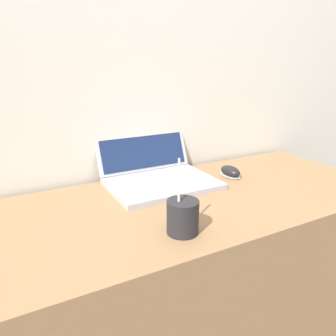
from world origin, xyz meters
name	(u,v)px	position (x,y,z in m)	size (l,w,h in m)	color
wall_back	(136,27)	(0.00, 0.62, 1.25)	(7.00, 0.04, 2.50)	silver
desk	(181,294)	(0.00, 0.29, 0.36)	(1.46, 0.58, 0.72)	#936D47
laptop	(155,169)	(0.00, 0.48, 0.76)	(0.36, 0.35, 0.22)	#ADADB2
drink_cup	(183,216)	(-0.10, 0.12, 0.76)	(0.08, 0.08, 0.20)	#232326
computer_mouse	(230,172)	(0.28, 0.40, 0.73)	(0.06, 0.10, 0.04)	#B2B2B7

